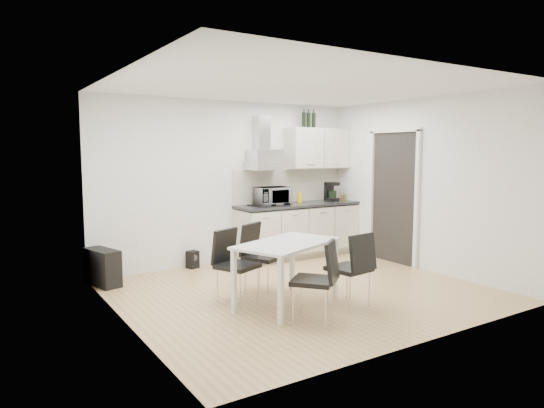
{
  "coord_description": "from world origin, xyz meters",
  "views": [
    {
      "loc": [
        -3.59,
        -4.97,
        1.81
      ],
      "look_at": [
        -0.15,
        0.47,
        1.1
      ],
      "focal_mm": 32.0,
      "sensor_mm": 36.0,
      "label": 1
    }
  ],
  "objects_px": {
    "chair_near_right": "(349,269)",
    "guitar_amp": "(103,267)",
    "chair_near_left": "(313,282)",
    "dining_table": "(287,250)",
    "floor_speaker": "(193,260)",
    "chair_far_left": "(238,267)",
    "chair_far_right": "(263,258)",
    "kitchenette": "(299,208)"
  },
  "relations": [
    {
      "from": "kitchenette",
      "to": "dining_table",
      "type": "bearing_deg",
      "value": -128.22
    },
    {
      "from": "kitchenette",
      "to": "floor_speaker",
      "type": "xyz_separation_m",
      "value": [
        -1.89,
        0.17,
        -0.7
      ]
    },
    {
      "from": "guitar_amp",
      "to": "chair_far_left",
      "type": "bearing_deg",
      "value": -70.42
    },
    {
      "from": "chair_near_left",
      "to": "chair_near_right",
      "type": "xyz_separation_m",
      "value": [
        0.67,
        0.2,
        0.0
      ]
    },
    {
      "from": "kitchenette",
      "to": "chair_far_right",
      "type": "distance_m",
      "value": 2.24
    },
    {
      "from": "chair_near_left",
      "to": "chair_far_right",
      "type": "bearing_deg",
      "value": 43.2
    },
    {
      "from": "chair_far_right",
      "to": "floor_speaker",
      "type": "height_order",
      "value": "chair_far_right"
    },
    {
      "from": "chair_far_left",
      "to": "guitar_amp",
      "type": "bearing_deg",
      "value": -77.94
    },
    {
      "from": "chair_near_right",
      "to": "guitar_amp",
      "type": "distance_m",
      "value": 3.3
    },
    {
      "from": "dining_table",
      "to": "chair_near_right",
      "type": "distance_m",
      "value": 0.75
    },
    {
      "from": "dining_table",
      "to": "chair_near_left",
      "type": "bearing_deg",
      "value": -121.0
    },
    {
      "from": "chair_far_left",
      "to": "guitar_amp",
      "type": "relative_size",
      "value": 1.38
    },
    {
      "from": "floor_speaker",
      "to": "chair_near_left",
      "type": "bearing_deg",
      "value": -106.01
    },
    {
      "from": "kitchenette",
      "to": "chair_far_right",
      "type": "xyz_separation_m",
      "value": [
        -1.62,
        -1.5,
        -0.39
      ]
    },
    {
      "from": "floor_speaker",
      "to": "guitar_amp",
      "type": "bearing_deg",
      "value": 171.56
    },
    {
      "from": "dining_table",
      "to": "chair_far_right",
      "type": "xyz_separation_m",
      "value": [
        0.04,
        0.61,
        -0.22
      ]
    },
    {
      "from": "chair_far_right",
      "to": "floor_speaker",
      "type": "bearing_deg",
      "value": -107.69
    },
    {
      "from": "chair_near_left",
      "to": "floor_speaker",
      "type": "bearing_deg",
      "value": 52.32
    },
    {
      "from": "chair_far_left",
      "to": "chair_near_left",
      "type": "relative_size",
      "value": 1.0
    },
    {
      "from": "kitchenette",
      "to": "chair_near_left",
      "type": "distance_m",
      "value": 3.28
    },
    {
      "from": "dining_table",
      "to": "chair_near_right",
      "type": "relative_size",
      "value": 1.66
    },
    {
      "from": "chair_near_left",
      "to": "chair_near_right",
      "type": "height_order",
      "value": "same"
    },
    {
      "from": "chair_near_left",
      "to": "floor_speaker",
      "type": "height_order",
      "value": "chair_near_left"
    },
    {
      "from": "chair_far_right",
      "to": "guitar_amp",
      "type": "distance_m",
      "value": 2.2
    },
    {
      "from": "kitchenette",
      "to": "chair_far_left",
      "type": "height_order",
      "value": "kitchenette"
    },
    {
      "from": "chair_near_right",
      "to": "guitar_amp",
      "type": "bearing_deg",
      "value": 124.08
    },
    {
      "from": "guitar_amp",
      "to": "dining_table",
      "type": "bearing_deg",
      "value": -66.83
    },
    {
      "from": "dining_table",
      "to": "chair_far_right",
      "type": "bearing_deg",
      "value": 64.03
    },
    {
      "from": "chair_far_left",
      "to": "floor_speaker",
      "type": "distance_m",
      "value": 1.94
    },
    {
      "from": "chair_far_right",
      "to": "guitar_amp",
      "type": "bearing_deg",
      "value": -67.07
    },
    {
      "from": "chair_far_right",
      "to": "floor_speaker",
      "type": "relative_size",
      "value": 3.28
    },
    {
      "from": "chair_far_left",
      "to": "floor_speaker",
      "type": "relative_size",
      "value": 3.28
    },
    {
      "from": "dining_table",
      "to": "chair_near_right",
      "type": "xyz_separation_m",
      "value": [
        0.57,
        -0.43,
        -0.22
      ]
    },
    {
      "from": "chair_far_right",
      "to": "floor_speaker",
      "type": "xyz_separation_m",
      "value": [
        -0.27,
        1.66,
        -0.31
      ]
    },
    {
      "from": "dining_table",
      "to": "chair_far_left",
      "type": "distance_m",
      "value": 0.63
    },
    {
      "from": "chair_far_right",
      "to": "guitar_amp",
      "type": "relative_size",
      "value": 1.38
    },
    {
      "from": "chair_near_left",
      "to": "dining_table",
      "type": "bearing_deg",
      "value": 40.75
    },
    {
      "from": "chair_near_right",
      "to": "kitchenette",
      "type": "bearing_deg",
      "value": 58.93
    },
    {
      "from": "chair_near_left",
      "to": "floor_speaker",
      "type": "xyz_separation_m",
      "value": [
        -0.13,
        2.91,
        -0.31
      ]
    },
    {
      "from": "guitar_amp",
      "to": "floor_speaker",
      "type": "relative_size",
      "value": 2.37
    },
    {
      "from": "kitchenette",
      "to": "dining_table",
      "type": "distance_m",
      "value": 2.69
    },
    {
      "from": "kitchenette",
      "to": "chair_near_right",
      "type": "height_order",
      "value": "kitchenette"
    }
  ]
}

